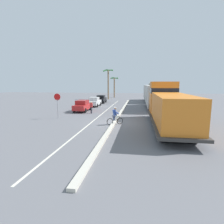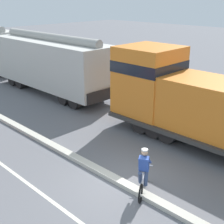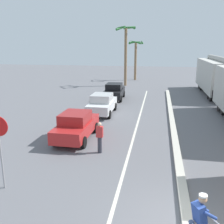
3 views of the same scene
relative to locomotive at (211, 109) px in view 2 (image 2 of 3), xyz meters
The scene contains 5 objects.
ground_plane 5.47m from the locomotive, behind, with size 120.00×120.00×0.00m, color slate.
median_curb 8.62m from the locomotive, 127.26° to the left, with size 0.36×36.00×0.16m, color beige.
locomotive is the anchor object (origin of this frame).
hopper_car_lead 12.16m from the locomotive, 90.00° to the left, with size 2.90×10.60×4.18m.
cyclist 5.08m from the locomotive, behind, with size 1.52×0.88×1.71m.
Camera 2 is at (-7.26, -6.68, 6.53)m, focal length 50.00 mm.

